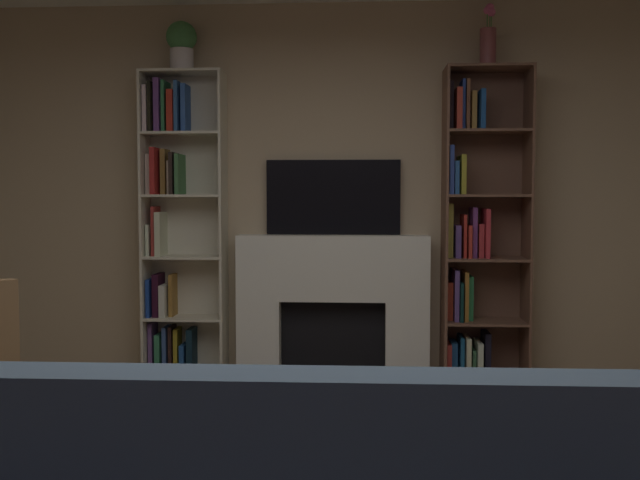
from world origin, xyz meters
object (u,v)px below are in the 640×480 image
at_px(bookshelf_left, 177,225).
at_px(potted_plant, 182,44).
at_px(tv, 333,197).
at_px(vase_with_flowers, 488,42).
at_px(bookshelf_right, 475,236).
at_px(fireplace, 333,304).

bearing_deg(bookshelf_left, potted_plant, -40.43).
distance_m(tv, vase_with_flowers, 1.51).
distance_m(bookshelf_right, potted_plant, 2.48).
relative_size(bookshelf_left, vase_with_flowers, 5.05).
distance_m(bookshelf_left, bookshelf_right, 2.14).
relative_size(fireplace, bookshelf_left, 0.67).
bearing_deg(bookshelf_left, fireplace, -0.70).
height_order(potted_plant, vase_with_flowers, vase_with_flowers).
height_order(fireplace, potted_plant, potted_plant).
bearing_deg(potted_plant, fireplace, 2.14).
xyz_separation_m(fireplace, potted_plant, (-1.07, -0.04, 1.85)).
distance_m(bookshelf_left, vase_with_flowers, 2.54).
bearing_deg(bookshelf_right, vase_with_flowers, -24.78).
distance_m(fireplace, tv, 0.77).
height_order(bookshelf_left, vase_with_flowers, vase_with_flowers).
distance_m(bookshelf_right, vase_with_flowers, 1.34).
relative_size(tv, potted_plant, 2.80).
distance_m(fireplace, potted_plant, 2.14).
xyz_separation_m(tv, bookshelf_left, (-1.13, -0.07, -0.20)).
bearing_deg(vase_with_flowers, tv, 173.63).
bearing_deg(potted_plant, bookshelf_left, 139.57).
relative_size(fireplace, vase_with_flowers, 3.37).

